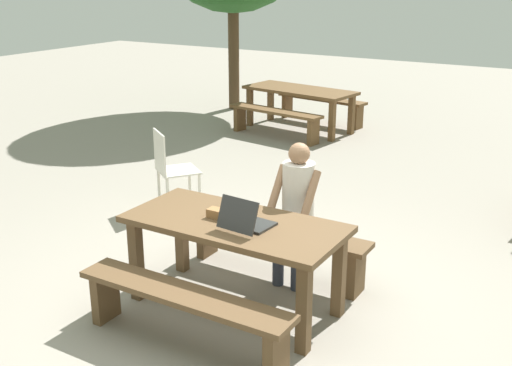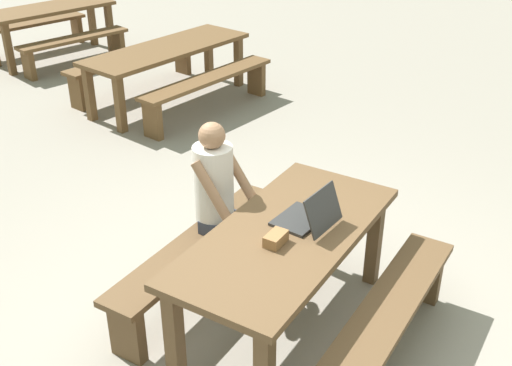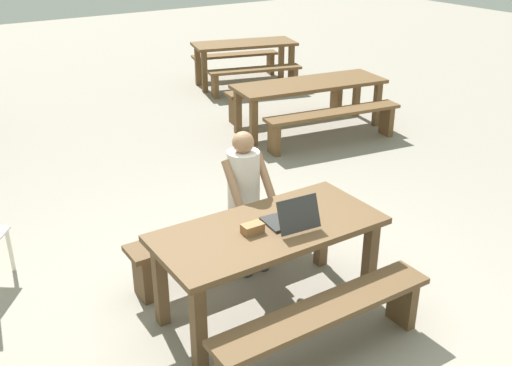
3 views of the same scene
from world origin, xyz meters
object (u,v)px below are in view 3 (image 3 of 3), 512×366
object	(u,v)px
small_pouch	(252,228)
picnic_table_mid	(309,89)
laptop	(291,218)
person_seated	(246,192)
picnic_table_distant	(244,50)
picnic_table_front	(269,240)

from	to	relation	value
small_pouch	picnic_table_mid	size ratio (longest dim) A/B	0.07
laptop	picnic_table_mid	bearing A→B (deg)	-124.81
small_pouch	person_seated	distance (m)	0.76
person_seated	picnic_table_distant	size ratio (longest dim) A/B	0.65
laptop	picnic_table_distant	size ratio (longest dim) A/B	0.19
person_seated	picnic_table_distant	xyz separation A→B (m)	(3.21, 5.19, -0.08)
laptop	picnic_table_distant	distance (m)	6.77
laptop	person_seated	xyz separation A→B (m)	(0.06, 0.73, -0.09)
laptop	picnic_table_mid	world-z (taller)	laptop
picnic_table_front	small_pouch	xyz separation A→B (m)	(-0.15, -0.01, 0.15)
picnic_table_front	laptop	world-z (taller)	laptop
person_seated	laptop	bearing A→B (deg)	-94.34
person_seated	picnic_table_mid	world-z (taller)	person_seated
laptop	person_seated	distance (m)	0.74
picnic_table_front	picnic_table_mid	bearing A→B (deg)	48.34
picnic_table_front	picnic_table_mid	size ratio (longest dim) A/B	0.77
laptop	person_seated	world-z (taller)	person_seated
small_pouch	picnic_table_mid	world-z (taller)	small_pouch
picnic_table_distant	laptop	bearing A→B (deg)	-104.35
picnic_table_front	laptop	xyz separation A→B (m)	(0.15, -0.08, 0.18)
picnic_table_front	person_seated	size ratio (longest dim) A/B	1.39
picnic_table_front	picnic_table_mid	xyz separation A→B (m)	(2.91, 3.27, -0.03)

